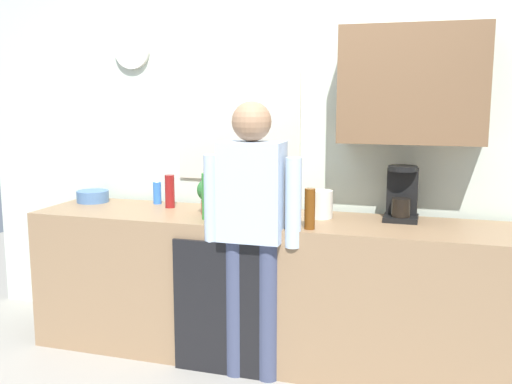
{
  "coord_description": "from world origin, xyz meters",
  "views": [
    {
      "loc": [
        0.99,
        -3.09,
        1.63
      ],
      "look_at": [
        -0.05,
        0.25,
        1.06
      ],
      "focal_mm": 41.29,
      "sensor_mm": 36.0,
      "label": 1
    }
  ],
  "objects": [
    {
      "name": "potted_plant",
      "position": [
        -0.38,
        0.29,
        1.02
      ],
      "size": [
        0.15,
        0.15,
        0.23
      ],
      "color": "#9E5638",
      "rests_on": "kitchen_counter"
    },
    {
      "name": "dishwasher_panel",
      "position": [
        -0.19,
        -0.03,
        0.4
      ],
      "size": [
        0.56,
        0.02,
        0.8
      ],
      "primitive_type": "cube",
      "color": "black",
      "rests_on": "ground_plane"
    },
    {
      "name": "coffee_maker",
      "position": [
        0.79,
        0.48,
        1.04
      ],
      "size": [
        0.2,
        0.2,
        0.33
      ],
      "color": "black",
      "rests_on": "kitchen_counter"
    },
    {
      "name": "dish_soap",
      "position": [
        -0.85,
        0.52,
        0.97
      ],
      "size": [
        0.06,
        0.06,
        0.18
      ],
      "color": "blue",
      "rests_on": "kitchen_counter"
    },
    {
      "name": "bottle_olive_oil",
      "position": [
        0.21,
        0.19,
        1.02
      ],
      "size": [
        0.06,
        0.06,
        0.25
      ],
      "primitive_type": "cylinder",
      "color": "olive",
      "rests_on": "kitchen_counter"
    },
    {
      "name": "storage_canister",
      "position": [
        0.32,
        0.39,
        0.98
      ],
      "size": [
        0.14,
        0.14,
        0.17
      ],
      "primitive_type": "cylinder",
      "color": "silver",
      "rests_on": "kitchen_counter"
    },
    {
      "name": "cup_blue_mug",
      "position": [
        0.03,
        0.21,
        0.94
      ],
      "size": [
        0.08,
        0.08,
        0.1
      ],
      "primitive_type": "cylinder",
      "color": "#3351B2",
      "rests_on": "kitchen_counter"
    },
    {
      "name": "kitchen_counter",
      "position": [
        0.0,
        0.3,
        0.45
      ],
      "size": [
        2.99,
        0.64,
        0.89
      ],
      "primitive_type": "cube",
      "color": "#937251",
      "rests_on": "ground_plane"
    },
    {
      "name": "bottle_red_vinegar",
      "position": [
        -0.71,
        0.42,
        1.0
      ],
      "size": [
        0.06,
        0.06,
        0.22
      ],
      "primitive_type": "cylinder",
      "color": "maroon",
      "rests_on": "kitchen_counter"
    },
    {
      "name": "person_at_sink",
      "position": [
        0.0,
        0.0,
        0.95
      ],
      "size": [
        0.57,
        0.22,
        1.6
      ],
      "rotation": [
        0.0,
        0.0,
        0.24
      ],
      "color": "#3F4766",
      "rests_on": "ground_plane"
    },
    {
      "name": "ground_plane",
      "position": [
        0.0,
        0.0,
        0.0
      ],
      "size": [
        8.0,
        8.0,
        0.0
      ],
      "primitive_type": "plane",
      "color": "#9E998E"
    },
    {
      "name": "back_wall_assembly",
      "position": [
        0.1,
        0.7,
        1.35
      ],
      "size": [
        4.59,
        0.42,
        2.6
      ],
      "color": "silver",
      "rests_on": "ground_plane"
    },
    {
      "name": "mixing_bowl",
      "position": [
        -1.32,
        0.45,
        0.93
      ],
      "size": [
        0.22,
        0.22,
        0.08
      ],
      "primitive_type": "cylinder",
      "color": "#4C72A5",
      "rests_on": "kitchen_counter"
    },
    {
      "name": "bottle_amber_beer",
      "position": [
        0.32,
        0.07,
        1.01
      ],
      "size": [
        0.06,
        0.06,
        0.23
      ],
      "primitive_type": "cylinder",
      "color": "brown",
      "rests_on": "kitchen_counter"
    },
    {
      "name": "cup_yellow_cup",
      "position": [
        -0.15,
        0.17,
        0.93
      ],
      "size": [
        0.07,
        0.07,
        0.08
      ],
      "primitive_type": "cylinder",
      "color": "yellow",
      "rests_on": "kitchen_counter"
    },
    {
      "name": "bottle_clear_soda",
      "position": [
        -0.32,
        0.16,
        1.03
      ],
      "size": [
        0.09,
        0.09,
        0.28
      ],
      "primitive_type": "cylinder",
      "color": "#2D8C33",
      "rests_on": "kitchen_counter"
    }
  ]
}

